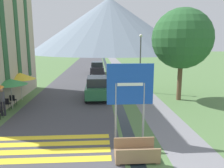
{
  "coord_description": "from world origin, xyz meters",
  "views": [
    {
      "loc": [
        -0.25,
        -5.96,
        4.58
      ],
      "look_at": [
        0.73,
        10.0,
        1.5
      ],
      "focal_mm": 35.0,
      "sensor_mm": 36.0,
      "label": 1
    }
  ],
  "objects": [
    {
      "name": "crosswalk_marking",
      "position": [
        -2.5,
        3.09,
        0.01
      ],
      "size": [
        5.44,
        2.54,
        0.01
      ],
      "color": "yellow",
      "rests_on": "ground_plane"
    },
    {
      "name": "person_standing_terrace",
      "position": [
        -6.29,
        7.6,
        1.02
      ],
      "size": [
        0.32,
        0.32,
        1.74
      ],
      "color": "#282833",
      "rests_on": "ground_plane"
    },
    {
      "name": "road_sign",
      "position": [
        1.16,
        3.61,
        2.42
      ],
      "size": [
        2.12,
        0.11,
        3.64
      ],
      "color": "#9E9EA3",
      "rests_on": "ground_plane"
    },
    {
      "name": "cafe_umbrella_middle_green",
      "position": [
        -6.32,
        9.15,
        1.9
      ],
      "size": [
        2.27,
        2.27,
        2.1
      ],
      "color": "#B7B2A8",
      "rests_on": "ground_plane"
    },
    {
      "name": "cafe_chair_middle",
      "position": [
        -6.53,
        8.74,
        0.51
      ],
      "size": [
        0.4,
        0.4,
        0.85
      ],
      "rotation": [
        0.0,
        0.0,
        0.05
      ],
      "color": "black",
      "rests_on": "ground_plane"
    },
    {
      "name": "footpath",
      "position": [
        3.6,
        30.0,
        0.0
      ],
      "size": [
        2.2,
        60.0,
        0.01
      ],
      "color": "slate",
      "rests_on": "ground_plane"
    },
    {
      "name": "ground_plane",
      "position": [
        0.0,
        20.0,
        0.0
      ],
      "size": [
        160.0,
        160.0,
        0.0
      ],
      "primitive_type": "plane",
      "color": "#517542"
    },
    {
      "name": "mountain_distant",
      "position": [
        4.63,
        92.33,
        11.71
      ],
      "size": [
        68.48,
        68.48,
        23.42
      ],
      "color": "slate",
      "rests_on": "ground_plane"
    },
    {
      "name": "tree_by_path",
      "position": [
        6.16,
        10.76,
        4.82
      ],
      "size": [
        4.62,
        4.62,
        7.15
      ],
      "color": "brown",
      "rests_on": "ground_plane"
    },
    {
      "name": "cafe_chair_far_left",
      "position": [
        -6.49,
        9.68,
        0.51
      ],
      "size": [
        0.4,
        0.4,
        0.85
      ],
      "rotation": [
        0.0,
        0.0,
        -0.34
      ],
      "color": "black",
      "rests_on": "ground_plane"
    },
    {
      "name": "parked_car_near",
      "position": [
        -0.4,
        11.58,
        0.91
      ],
      "size": [
        1.91,
        4.11,
        1.82
      ],
      "color": "#28663D",
      "rests_on": "ground_plane"
    },
    {
      "name": "cafe_umbrella_rear_yellow",
      "position": [
        -6.44,
        11.47,
        1.94
      ],
      "size": [
        2.3,
        2.3,
        2.19
      ],
      "color": "#B7B2A8",
      "rests_on": "ground_plane"
    },
    {
      "name": "road",
      "position": [
        -2.5,
        30.0,
        0.0
      ],
      "size": [
        6.4,
        60.0,
        0.01
      ],
      "color": "#424247",
      "rests_on": "ground_plane"
    },
    {
      "name": "parked_car_far",
      "position": [
        -0.48,
        25.45,
        0.91
      ],
      "size": [
        1.95,
        4.52,
        1.82
      ],
      "color": "black",
      "rests_on": "ground_plane"
    },
    {
      "name": "person_seated_far",
      "position": [
        -7.02,
        9.2,
        0.68
      ],
      "size": [
        0.32,
        0.32,
        1.23
      ],
      "color": "#282833",
      "rests_on": "ground_plane"
    },
    {
      "name": "drainage_channel",
      "position": [
        1.2,
        30.0,
        0.0
      ],
      "size": [
        0.6,
        60.0,
        0.0
      ],
      "color": "black",
      "rests_on": "ground_plane"
    },
    {
      "name": "streetlamp",
      "position": [
        3.52,
        13.64,
        3.12
      ],
      "size": [
        0.28,
        0.28,
        5.27
      ],
      "color": "#515156",
      "rests_on": "ground_plane"
    },
    {
      "name": "footbridge",
      "position": [
        1.2,
        1.99,
        0.23
      ],
      "size": [
        1.7,
        1.1,
        0.65
      ],
      "color": "#846647",
      "rests_on": "ground_plane"
    }
  ]
}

